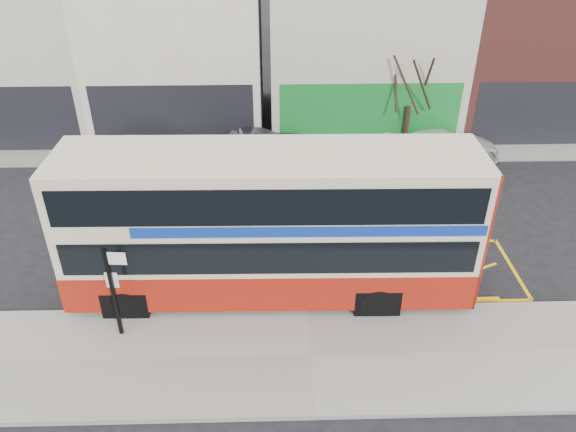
{
  "coord_description": "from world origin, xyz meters",
  "views": [
    {
      "loc": [
        -0.89,
        -13.19,
        11.38
      ],
      "look_at": [
        -0.49,
        2.0,
        1.92
      ],
      "focal_mm": 35.0,
      "sensor_mm": 36.0,
      "label": 1
    }
  ],
  "objects_px": {
    "bus_stop_post": "(114,284)",
    "double_decker_bus": "(271,224)",
    "street_tree_right": "(413,67)",
    "car_silver": "(144,153)",
    "car_white": "(443,148)",
    "car_grey": "(260,149)"
  },
  "relations": [
    {
      "from": "bus_stop_post",
      "to": "double_decker_bus",
      "type": "bearing_deg",
      "value": 29.03
    },
    {
      "from": "bus_stop_post",
      "to": "street_tree_right",
      "type": "xyz_separation_m",
      "value": [
        10.44,
        12.2,
        2.07
      ]
    },
    {
      "from": "double_decker_bus",
      "to": "car_silver",
      "type": "xyz_separation_m",
      "value": [
        -5.57,
        8.65,
        -1.74
      ]
    },
    {
      "from": "double_decker_bus",
      "to": "bus_stop_post",
      "type": "xyz_separation_m",
      "value": [
        -4.21,
        -1.91,
        -0.6
      ]
    },
    {
      "from": "car_silver",
      "to": "car_white",
      "type": "bearing_deg",
      "value": -86.45
    },
    {
      "from": "double_decker_bus",
      "to": "street_tree_right",
      "type": "relative_size",
      "value": 2.05
    },
    {
      "from": "double_decker_bus",
      "to": "bus_stop_post",
      "type": "bearing_deg",
      "value": -154.83
    },
    {
      "from": "car_white",
      "to": "street_tree_right",
      "type": "height_order",
      "value": "street_tree_right"
    },
    {
      "from": "street_tree_right",
      "to": "car_silver",
      "type": "bearing_deg",
      "value": -172.12
    },
    {
      "from": "double_decker_bus",
      "to": "car_silver",
      "type": "height_order",
      "value": "double_decker_bus"
    },
    {
      "from": "bus_stop_post",
      "to": "car_silver",
      "type": "relative_size",
      "value": 0.65
    },
    {
      "from": "double_decker_bus",
      "to": "street_tree_right",
      "type": "height_order",
      "value": "street_tree_right"
    },
    {
      "from": "car_grey",
      "to": "car_white",
      "type": "distance_m",
      "value": 8.16
    },
    {
      "from": "car_silver",
      "to": "car_grey",
      "type": "xyz_separation_m",
      "value": [
        5.05,
        0.3,
        -0.01
      ]
    },
    {
      "from": "bus_stop_post",
      "to": "street_tree_right",
      "type": "distance_m",
      "value": 16.19
    },
    {
      "from": "car_white",
      "to": "car_silver",
      "type": "bearing_deg",
      "value": 74.04
    },
    {
      "from": "double_decker_bus",
      "to": "car_grey",
      "type": "bearing_deg",
      "value": 94.08
    },
    {
      "from": "car_silver",
      "to": "car_white",
      "type": "relative_size",
      "value": 0.86
    },
    {
      "from": "bus_stop_post",
      "to": "car_silver",
      "type": "height_order",
      "value": "bus_stop_post"
    },
    {
      "from": "car_white",
      "to": "street_tree_right",
      "type": "bearing_deg",
      "value": 26.92
    },
    {
      "from": "car_grey",
      "to": "double_decker_bus",
      "type": "bearing_deg",
      "value": 168.96
    },
    {
      "from": "car_grey",
      "to": "car_white",
      "type": "xyz_separation_m",
      "value": [
        8.16,
        -0.15,
        0.0
      ]
    }
  ]
}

